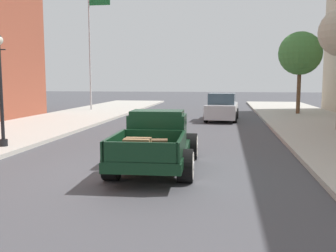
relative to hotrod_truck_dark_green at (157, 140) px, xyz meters
The scene contains 6 objects.
ground_plane 0.99m from the hotrod_truck_dark_green, 128.11° to the right, with size 140.00×140.00×0.00m, color #47474C.
hotrod_truck_dark_green is the anchor object (origin of this frame).
car_background_silver 12.86m from the hotrod_truck_dark_green, 82.51° to the left, with size 2.06×4.40×1.65m.
street_lamp_near 6.15m from the hotrod_truck_dark_green, 164.13° to the left, with size 0.50×0.32×3.85m.
flagpole 20.28m from the hotrod_truck_dark_green, 114.66° to the left, with size 1.74×0.16×9.16m.
street_tree_third 18.39m from the hotrod_truck_dark_green, 67.88° to the left, with size 2.90×2.90×5.53m.
Camera 1 is at (2.28, -9.87, 2.42)m, focal length 40.70 mm.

